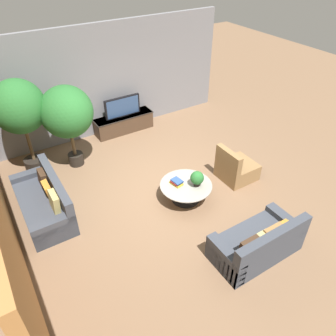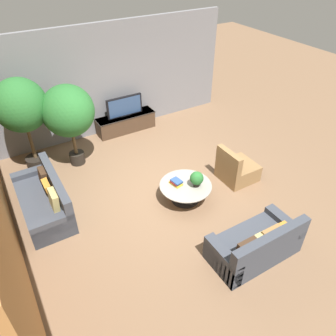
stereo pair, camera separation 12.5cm
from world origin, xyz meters
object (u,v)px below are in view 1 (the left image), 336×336
Objects in this scene: couch_by_wall at (45,202)px; potted_palm_corner at (67,113)px; television at (122,107)px; potted_palm_tall at (19,109)px; media_console at (124,123)px; armchair_wicker at (236,169)px; potted_plant_tabletop at (197,178)px; couch_near_entry at (258,244)px; coffee_table at (186,189)px.

couch_by_wall is 0.93× the size of potted_palm_corner.
potted_palm_corner is at bearing 140.86° from couch_by_wall.
potted_palm_tall is (-2.69, -0.52, 0.85)m from television.
couch_by_wall is at bearing -96.79° from potted_palm_tall.
media_console is 3.67m from couch_by_wall.
potted_palm_corner reaches higher than armchair_wicker.
potted_plant_tabletop is (0.01, -3.58, -0.18)m from television.
armchair_wicker reaches higher than couch_near_entry.
coffee_table is (-0.17, -3.45, 0.03)m from media_console.
media_console is at bearing 10.94° from potted_palm_tall.
couch_by_wall reaches higher than coffee_table.
potted_palm_tall is at bearing 53.41° from armchair_wicker.
television reaches higher than media_console.
television reaches higher than couch_near_entry.
armchair_wicker is at bearing -69.98° from media_console.
armchair_wicker is 0.41× the size of potted_palm_corner.
potted_palm_tall is 1.01m from potted_palm_corner.
potted_palm_corner is (-1.77, -0.87, 0.65)m from television.
couch_by_wall is 4.32m from armchair_wicker.
television is at bearing 20.03° from armchair_wicker.
television is 0.93× the size of coffee_table.
coffee_table is 3.24m from potted_palm_corner.
coffee_table is at bearing 66.38° from couch_by_wall.
potted_palm_corner is at bearing -153.81° from media_console.
coffee_table is at bearing -49.35° from potted_palm_tall.
coffee_table is 0.69× the size of couch_near_entry.
potted_palm_corner reaches higher than television.
potted_palm_corner is at bearing 49.49° from armchair_wicker.
potted_plant_tabletop is (2.90, -1.33, 0.31)m from couch_by_wall.
potted_palm_corner is (1.13, 1.39, 1.14)m from couch_by_wall.
potted_palm_tall is (0.21, 1.74, 1.33)m from couch_by_wall.
couch_near_entry is at bearing -88.41° from potted_plant_tabletop.
media_console is 0.75× the size of potted_palm_tall.
potted_palm_tall is at bearing -60.60° from couch_near_entry.
potted_palm_tall reaches higher than potted_palm_corner.
couch_by_wall is 2.13m from potted_palm_corner.
potted_plant_tabletop is (-1.25, -0.14, 0.33)m from armchair_wicker.
potted_palm_tall reaches higher than couch_by_wall.
television is at bearing 90.11° from potted_plant_tabletop.
media_console is 0.89× the size of couch_by_wall.
armchair_wicker reaches higher than potted_plant_tabletop.
potted_plant_tabletop is (1.77, -2.72, -0.83)m from potted_palm_corner.
potted_palm_tall is (-2.69, -0.52, 1.36)m from media_console.
couch_near_entry is 0.71× the size of potted_palm_tall.
armchair_wicker reaches higher than media_console.
coffee_table is at bearing 89.94° from armchair_wicker.
television is 1.23× the size of armchair_wicker.
potted_palm_tall is (-2.75, 4.87, 1.33)m from couch_near_entry.
couch_near_entry reaches higher than potted_plant_tabletop.
potted_palm_tall reaches higher than media_console.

